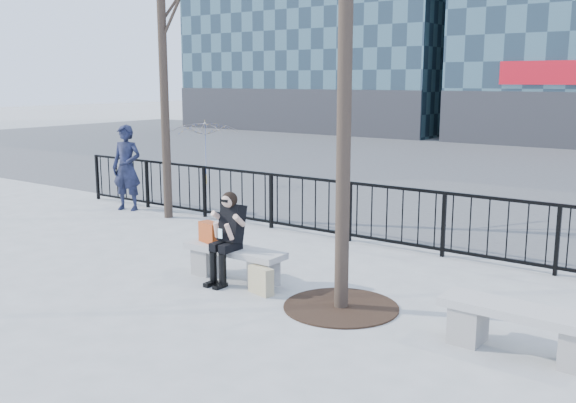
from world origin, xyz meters
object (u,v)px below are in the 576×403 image
Objects in this scene: bench_main at (234,260)px; standing_man at (127,168)px; bench_second at (522,326)px; seated_woman at (227,238)px.

bench_main is 5.95m from standing_man.
bench_main is 0.93× the size of bench_second.
bench_second is 4.23m from seated_woman.
bench_main is 1.23× the size of seated_woman.
standing_man is at bearing 153.15° from seated_woman.
bench_second reaches higher than bench_main.
standing_man is (-9.55, 2.74, 0.64)m from bench_second.
bench_second is at bearing -0.48° from seated_woman.
seated_woman reaches higher than bench_second.
bench_second is at bearing -2.65° from bench_main.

